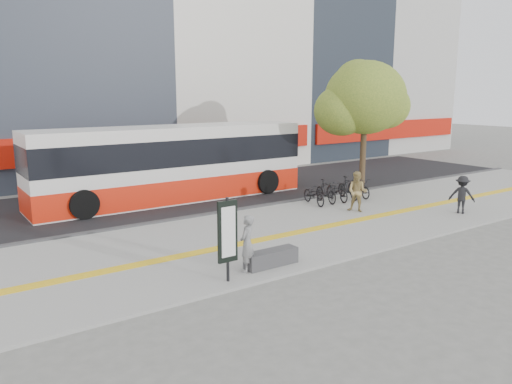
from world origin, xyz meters
TOP-DOWN VIEW (x-y plane):
  - ground at (0.00, 0.00)m, footprint 120.00×120.00m
  - sidewalk at (0.00, 1.50)m, footprint 40.00×7.00m
  - tactile_strip at (0.00, 1.00)m, footprint 40.00×0.45m
  - street at (0.00, 9.00)m, footprint 40.00×8.00m
  - curb at (0.00, 5.00)m, footprint 40.00×0.25m
  - bench at (-2.60, -1.20)m, footprint 1.60×0.45m
  - signboard at (-4.20, -1.51)m, footprint 0.55×0.10m
  - street_tree at (7.18, 4.82)m, footprint 4.40×3.80m
  - bus at (-0.97, 8.50)m, footprint 12.43×2.95m
  - bicycle_row at (4.91, 4.00)m, footprint 3.67×1.81m
  - seated_woman at (-3.40, -1.19)m, footprint 0.68×0.63m
  - pedestrian_tan at (4.08, 2.00)m, footprint 0.94×1.00m
  - pedestrian_dark at (7.33, -0.56)m, footprint 0.97×1.13m

SIDE VIEW (x-z plane):
  - ground at x=0.00m, z-range 0.00..0.00m
  - street at x=0.00m, z-range 0.00..0.06m
  - sidewalk at x=0.00m, z-range 0.00..0.08m
  - curb at x=0.00m, z-range 0.00..0.14m
  - tactile_strip at x=0.00m, z-range 0.08..0.09m
  - bench at x=-2.60m, z-range 0.08..0.53m
  - bicycle_row at x=4.91m, z-range 0.05..1.06m
  - pedestrian_dark at x=7.33m, z-range 0.08..1.59m
  - seated_woman at x=-3.40m, z-range 0.08..1.65m
  - pedestrian_tan at x=4.08m, z-range 0.08..1.72m
  - signboard at x=-4.20m, z-range 0.27..2.47m
  - bus at x=-0.97m, z-range -0.04..3.27m
  - street_tree at x=7.18m, z-range 1.36..7.67m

